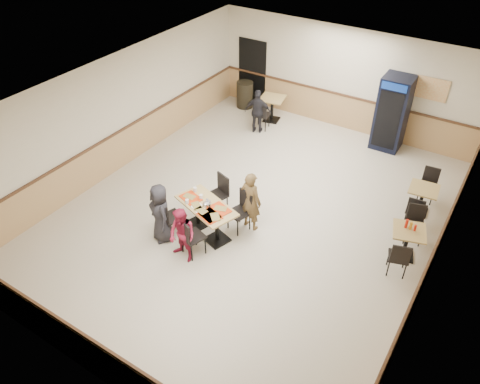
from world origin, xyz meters
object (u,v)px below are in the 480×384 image
Objects in this scene: diner_woman_left at (161,213)px; diner_man_opposite at (251,201)px; main_table at (207,214)px; diner_woman_right at (182,235)px; side_table_far at (422,196)px; back_table at (272,105)px; side_table_near at (407,239)px; pepsi_cooler at (392,113)px; trash_bin at (245,95)px; lone_diner at (258,112)px.

diner_woman_left is 1.95m from diner_man_opposite.
main_table is 0.99m from diner_woman_left.
diner_woman_right is at bearing 12.67° from diner_woman_left.
diner_woman_right is (0.77, -0.25, -0.07)m from diner_woman_left.
back_table is at bearing 157.70° from side_table_far.
diner_woman_left is 2.00× the size of side_table_far.
side_table_near is 0.39× the size of pepsi_cooler.
back_table is 1.26m from trash_bin.
diner_man_opposite is 3.34m from side_table_near.
trash_bin is at bearing 147.74° from side_table_near.
diner_man_opposite reaches higher than diner_woman_left.
diner_man_opposite is at bearing 78.02° from diner_woman_right.
side_table_near is 7.67m from trash_bin.
main_table is at bearing 74.77° from diner_woman_left.
trash_bin reaches higher than side_table_near.
diner_woman_right reaches higher than main_table.
main_table is 1.18× the size of lone_diner.
back_table is at bearing 112.59° from diner_woman_right.
side_table_far is (3.69, 4.17, -0.18)m from diner_woman_right.
diner_woman_left is at bearing -117.90° from main_table.
lone_diner is 1.73m from trash_bin.
lone_diner is 1.64× the size of side_table_near.
trash_bin reaches higher than main_table.
diner_woman_left is 1.66× the size of back_table.
side_table_far is 0.82× the size of trash_bin.
lone_diner reaches higher than main_table.
trash_bin is (-6.49, 4.10, -0.04)m from side_table_near.
diner_woman_right is 1.55× the size of side_table_near.
diner_man_opposite is 6.01m from trash_bin.
main_table is at bearing -65.55° from trash_bin.
diner_woman_right is at bearing -108.29° from pepsi_cooler.
back_table reaches higher than side_table_near.
main_table reaches higher than side_table_far.
diner_woman_right is 4.60m from side_table_near.
pepsi_cooler reaches higher than main_table.
diner_man_opposite is at bearing -56.75° from trash_bin.
pepsi_cooler reaches higher than side_table_far.
pepsi_cooler reaches higher than trash_bin.
diner_man_opposite is 1.78× the size of side_table_near.
side_table_far is at bearing -21.17° from trash_bin.
diner_woman_right is 0.94× the size of lone_diner.
diner_woman_right is 7.00m from pepsi_cooler.
pepsi_cooler is (2.13, 5.74, 0.54)m from main_table.
pepsi_cooler is (3.52, 0.39, 0.54)m from back_table.
lone_diner reaches higher than side_table_far.
side_table_near is 1.64m from side_table_far.
lone_diner is at bearing 151.39° from side_table_near.
diner_woman_right is (0.07, -0.93, 0.12)m from main_table.
diner_man_opposite is at bearing -65.93° from back_table.
main_table is 1.86× the size of trash_bin.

